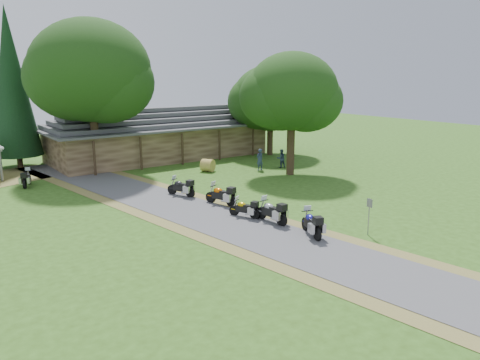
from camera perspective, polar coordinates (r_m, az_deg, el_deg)
ground at (r=23.61m, az=3.67°, el=-7.04°), size 120.00×120.00×0.00m
driveway at (r=26.37m, az=-2.76°, el=-4.87°), size 51.95×51.95×0.00m
lodge at (r=46.08m, az=-9.82°, el=5.73°), size 21.40×9.40×4.90m
motorcycle_row_a at (r=23.93m, az=8.70°, el=-5.13°), size 1.38×2.13×1.39m
motorcycle_row_b at (r=25.72m, az=3.84°, el=-3.72°), size 0.83×2.09×1.40m
motorcycle_row_c at (r=26.60m, az=0.53°, el=-3.38°), size 1.20×1.79×1.17m
motorcycle_row_d at (r=29.13m, az=-2.35°, el=-1.71°), size 1.29×2.16×1.40m
motorcycle_row_e at (r=31.44m, az=-7.21°, el=-0.78°), size 1.34×2.04×1.33m
motorcycle_carport_b at (r=37.28m, az=-24.57°, el=0.26°), size 1.33×1.97×1.29m
person_a at (r=39.53m, az=2.42°, el=2.73°), size 0.64×0.49×2.16m
person_b at (r=40.86m, az=5.04°, el=2.84°), size 0.61×0.49×1.89m
hay_bale at (r=39.18m, az=-3.95°, el=1.79°), size 1.39×1.36×1.05m
sign_post at (r=24.54m, az=15.43°, el=-4.35°), size 0.35×0.06×1.92m
oak_lodge_left at (r=39.99m, az=-17.62°, el=10.31°), size 9.60×9.60×13.31m
oak_lodge_right at (r=46.95m, az=3.72°, el=8.61°), size 7.60×7.60×9.12m
oak_driveway at (r=37.53m, az=6.31°, el=8.75°), size 7.21×7.21×10.76m
cedar_near at (r=44.57m, az=-26.03°, el=10.02°), size 4.05×4.05×13.61m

